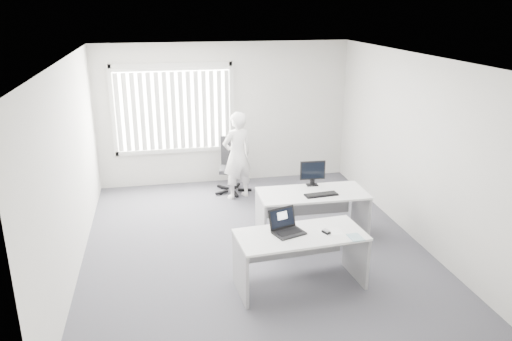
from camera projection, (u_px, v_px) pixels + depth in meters
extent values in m
plane|color=#5A5962|center=(254.00, 245.00, 7.59)|extent=(6.00, 6.00, 0.00)
cube|color=beige|center=(225.00, 114.00, 9.92)|extent=(5.00, 0.02, 2.80)
cube|color=beige|center=(320.00, 256.00, 4.35)|extent=(5.00, 0.02, 2.80)
cube|color=beige|center=(70.00, 168.00, 6.67)|extent=(0.02, 6.00, 2.80)
cube|color=beige|center=(414.00, 148.00, 7.61)|extent=(0.02, 6.00, 2.80)
cube|color=silver|center=(253.00, 58.00, 6.69)|extent=(5.00, 6.00, 0.02)
cube|color=silver|center=(174.00, 109.00, 9.65)|extent=(2.32, 0.06, 1.76)
cube|color=silver|center=(301.00, 235.00, 6.29)|extent=(1.67, 0.88, 0.03)
cube|color=#9C9C9F|center=(240.00, 269.00, 6.20)|extent=(0.09, 0.70, 0.71)
cube|color=#9C9C9F|center=(356.00, 253.00, 6.61)|extent=(0.09, 0.70, 0.71)
cube|color=silver|center=(313.00, 193.00, 7.62)|extent=(1.66, 0.80, 0.03)
cube|color=#9C9C9F|center=(261.00, 220.00, 7.60)|extent=(0.05, 0.71, 0.72)
cube|color=#9C9C9F|center=(361.00, 212.00, 7.88)|extent=(0.05, 0.71, 0.72)
cylinder|color=black|center=(232.00, 190.00, 9.71)|extent=(0.72, 0.72, 0.08)
cylinder|color=black|center=(232.00, 181.00, 9.65)|extent=(0.07, 0.07, 0.47)
cube|color=black|center=(232.00, 169.00, 9.58)|extent=(0.55, 0.55, 0.07)
cube|color=black|center=(232.00, 150.00, 9.68)|extent=(0.45, 0.15, 0.56)
imported|color=white|center=(237.00, 156.00, 9.19)|extent=(0.71, 0.59, 1.65)
cube|color=white|center=(331.00, 232.00, 6.34)|extent=(0.30, 0.21, 0.00)
cube|color=white|center=(356.00, 237.00, 6.17)|extent=(0.17, 0.23, 0.01)
cube|color=black|center=(321.00, 195.00, 7.49)|extent=(0.52, 0.21, 0.02)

